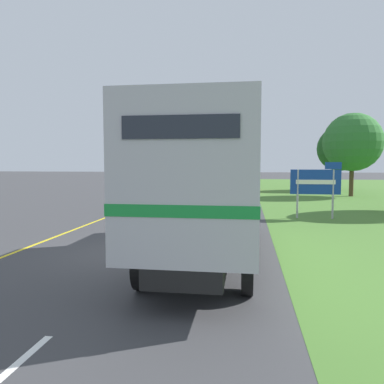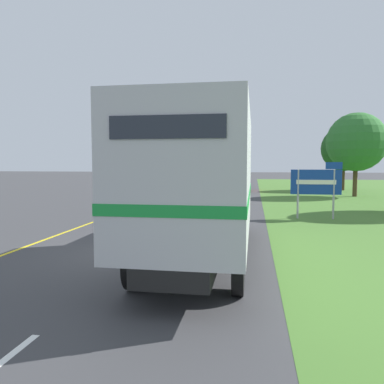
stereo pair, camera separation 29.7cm
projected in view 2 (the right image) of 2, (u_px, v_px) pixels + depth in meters
ground_plane at (140, 253)px, 10.56m from camera, size 200.00×200.00×0.00m
edge_line_yellow at (165, 196)px, 29.17m from camera, size 0.12×66.69×0.01m
centre_dash_near at (142, 252)px, 10.75m from camera, size 0.12×2.60×0.01m
centre_dash_mid_a at (184, 219)px, 17.24m from camera, size 0.12×2.60×0.01m
centre_dash_mid_b at (203, 203)px, 23.73m from camera, size 0.12×2.60×0.01m
centre_dash_far at (214, 195)px, 30.23m from camera, size 0.12×2.60×0.01m
centre_dash_farthest at (221, 189)px, 36.72m from camera, size 0.12×2.60×0.01m
horse_trailer_truck at (203, 181)px, 9.78m from camera, size 2.45×8.87×3.74m
lead_car_white at (177, 188)px, 25.05m from camera, size 1.80×4.53×1.77m
lead_car_red_ahead at (239, 181)px, 35.14m from camera, size 1.80×4.36×1.77m
lead_car_silver_ahead at (217, 175)px, 51.72m from camera, size 1.80×3.97×1.97m
highway_sign at (317, 183)px, 17.05m from camera, size 2.25×0.09×2.60m
roadside_tree_mid at (356, 142)px, 28.46m from camera, size 4.46×4.46×6.39m
roadside_tree_far at (344, 149)px, 35.06m from camera, size 4.23×4.23×6.06m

